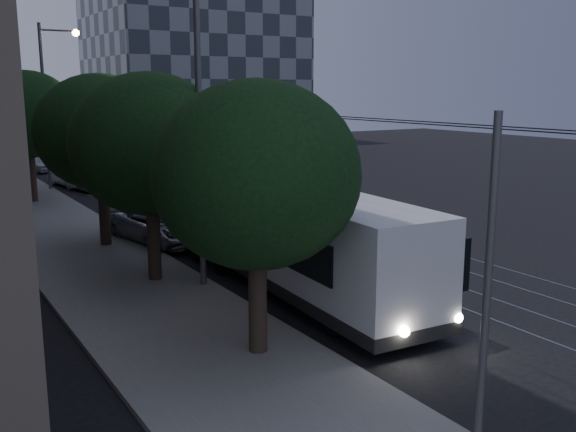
{
  "coord_description": "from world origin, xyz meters",
  "views": [
    {
      "loc": [
        -13.54,
        -16.95,
        6.34
      ],
      "look_at": [
        -1.52,
        2.41,
        1.8
      ],
      "focal_mm": 40.0,
      "sensor_mm": 36.0,
      "label": 1
    }
  ],
  "objects_px": {
    "trolleybus": "(291,234)",
    "streetlamp_far": "(51,92)",
    "car_white_d": "(34,164)",
    "car_white_c": "(72,175)",
    "streetlamp_near": "(211,83)",
    "car_white_a": "(123,199)",
    "pickup_silver": "(161,226)",
    "car_white_b": "(95,178)"
  },
  "relations": [
    {
      "from": "pickup_silver",
      "to": "car_white_b",
      "type": "relative_size",
      "value": 0.96
    },
    {
      "from": "streetlamp_near",
      "to": "streetlamp_far",
      "type": "distance_m",
      "value": 23.48
    },
    {
      "from": "car_white_b",
      "to": "trolleybus",
      "type": "bearing_deg",
      "value": -102.52
    },
    {
      "from": "car_white_d",
      "to": "trolleybus",
      "type": "bearing_deg",
      "value": -112.63
    },
    {
      "from": "car_white_c",
      "to": "trolleybus",
      "type": "bearing_deg",
      "value": -96.14
    },
    {
      "from": "pickup_silver",
      "to": "car_white_b",
      "type": "bearing_deg",
      "value": 74.13
    },
    {
      "from": "car_white_b",
      "to": "streetlamp_far",
      "type": "relative_size",
      "value": 0.53
    },
    {
      "from": "trolleybus",
      "to": "streetlamp_far",
      "type": "height_order",
      "value": "streetlamp_far"
    },
    {
      "from": "pickup_silver",
      "to": "car_white_c",
      "type": "bearing_deg",
      "value": 77.4
    },
    {
      "from": "car_white_d",
      "to": "streetlamp_far",
      "type": "relative_size",
      "value": 0.37
    },
    {
      "from": "car_white_a",
      "to": "pickup_silver",
      "type": "bearing_deg",
      "value": -76.65
    },
    {
      "from": "trolleybus",
      "to": "streetlamp_far",
      "type": "xyz_separation_m",
      "value": [
        -1.89,
        24.83,
        4.39
      ]
    },
    {
      "from": "pickup_silver",
      "to": "car_white_a",
      "type": "relative_size",
      "value": 1.47
    },
    {
      "from": "trolleybus",
      "to": "car_white_a",
      "type": "bearing_deg",
      "value": 95.15
    },
    {
      "from": "car_white_c",
      "to": "streetlamp_far",
      "type": "xyz_separation_m",
      "value": [
        -1.23,
        -1.24,
        5.36
      ]
    },
    {
      "from": "trolleybus",
      "to": "car_white_c",
      "type": "xyz_separation_m",
      "value": [
        -0.66,
        26.08,
        -0.98
      ]
    },
    {
      "from": "streetlamp_near",
      "to": "trolleybus",
      "type": "bearing_deg",
      "value": -33.24
    },
    {
      "from": "pickup_silver",
      "to": "streetlamp_far",
      "type": "distance_m",
      "value": 17.68
    },
    {
      "from": "streetlamp_far",
      "to": "car_white_d",
      "type": "bearing_deg",
      "value": 87.25
    },
    {
      "from": "car_white_b",
      "to": "car_white_d",
      "type": "relative_size",
      "value": 1.46
    },
    {
      "from": "car_white_b",
      "to": "streetlamp_near",
      "type": "relative_size",
      "value": 0.5
    },
    {
      "from": "trolleybus",
      "to": "car_white_b",
      "type": "height_order",
      "value": "trolleybus"
    },
    {
      "from": "trolleybus",
      "to": "car_white_d",
      "type": "height_order",
      "value": "trolleybus"
    },
    {
      "from": "pickup_silver",
      "to": "car_white_d",
      "type": "height_order",
      "value": "pickup_silver"
    },
    {
      "from": "pickup_silver",
      "to": "streetlamp_near",
      "type": "bearing_deg",
      "value": -105.96
    },
    {
      "from": "car_white_c",
      "to": "car_white_d",
      "type": "bearing_deg",
      "value": 87.15
    },
    {
      "from": "streetlamp_near",
      "to": "streetlamp_far",
      "type": "xyz_separation_m",
      "value": [
        0.18,
        23.48,
        -0.35
      ]
    },
    {
      "from": "trolleybus",
      "to": "car_white_d",
      "type": "distance_m",
      "value": 35.06
    },
    {
      "from": "trolleybus",
      "to": "car_white_d",
      "type": "relative_size",
      "value": 3.43
    },
    {
      "from": "pickup_silver",
      "to": "streetlamp_near",
      "type": "relative_size",
      "value": 0.48
    },
    {
      "from": "car_white_a",
      "to": "car_white_d",
      "type": "distance_m",
      "value": 19.13
    },
    {
      "from": "car_white_c",
      "to": "car_white_b",
      "type": "bearing_deg",
      "value": -82.2
    },
    {
      "from": "streetlamp_near",
      "to": "streetlamp_far",
      "type": "height_order",
      "value": "streetlamp_near"
    },
    {
      "from": "pickup_silver",
      "to": "car_white_b",
      "type": "xyz_separation_m",
      "value": [
        1.5,
        15.3,
        0.06
      ]
    },
    {
      "from": "car_white_a",
      "to": "streetlamp_near",
      "type": "xyz_separation_m",
      "value": [
        -1.56,
        -14.55,
        5.88
      ]
    },
    {
      "from": "trolleybus",
      "to": "streetlamp_near",
      "type": "bearing_deg",
      "value": 150.09
    },
    {
      "from": "car_white_c",
      "to": "streetlamp_near",
      "type": "bearing_deg",
      "value": -100.84
    },
    {
      "from": "streetlamp_far",
      "to": "pickup_silver",
      "type": "bearing_deg",
      "value": -88.33
    },
    {
      "from": "car_white_c",
      "to": "streetlamp_far",
      "type": "distance_m",
      "value": 5.64
    },
    {
      "from": "car_white_b",
      "to": "car_white_c",
      "type": "xyz_separation_m",
      "value": [
        -0.76,
        2.77,
        -0.02
      ]
    },
    {
      "from": "car_white_a",
      "to": "car_white_b",
      "type": "relative_size",
      "value": 0.66
    },
    {
      "from": "car_white_a",
      "to": "streetlamp_far",
      "type": "xyz_separation_m",
      "value": [
        -1.38,
        8.93,
        5.53
      ]
    }
  ]
}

